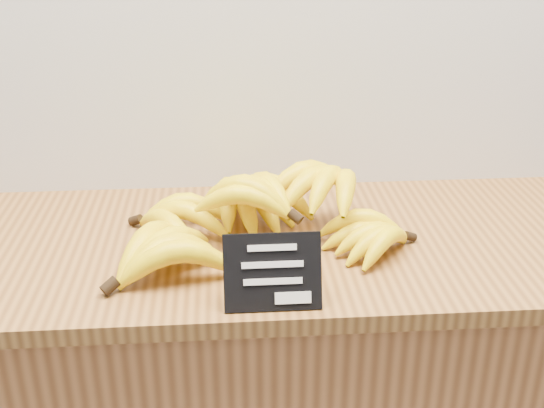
% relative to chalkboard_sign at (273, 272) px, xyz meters
% --- Properties ---
extents(counter_top, '(1.33, 0.54, 0.03)m').
position_rel_chalkboard_sign_xyz_m(counter_top, '(0.01, 0.23, -0.07)').
color(counter_top, olive).
rests_on(counter_top, counter).
extents(chalkboard_sign, '(0.15, 0.05, 0.11)m').
position_rel_chalkboard_sign_xyz_m(chalkboard_sign, '(0.00, 0.00, 0.00)').
color(chalkboard_sign, black).
rests_on(chalkboard_sign, counter_top).
extents(banana_pile, '(0.56, 0.37, 0.12)m').
position_rel_chalkboard_sign_xyz_m(banana_pile, '(-0.02, 0.22, -0.01)').
color(banana_pile, '#FFE70A').
rests_on(banana_pile, counter_top).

